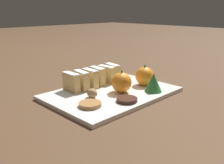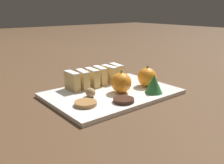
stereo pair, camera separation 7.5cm
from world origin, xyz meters
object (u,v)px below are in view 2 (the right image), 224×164
Objects in this scene: orange_near at (121,83)px; orange_far at (147,77)px; walnut at (91,93)px; chocolate_cookie at (124,100)px.

orange_near and orange_far have the same top height.
walnut is 0.10m from chocolate_cookie.
chocolate_cookie is at bearing -36.17° from orange_near.
chocolate_cookie is (0.09, 0.05, -0.01)m from walnut.
orange_near is 0.08m from chocolate_cookie.
chocolate_cookie is at bearing -68.52° from orange_far.
walnut reaches higher than chocolate_cookie.
walnut is at bearing -151.46° from chocolate_cookie.
chocolate_cookie is (0.06, -0.15, -0.03)m from orange_far.
orange_near is at bearing 143.83° from chocolate_cookie.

